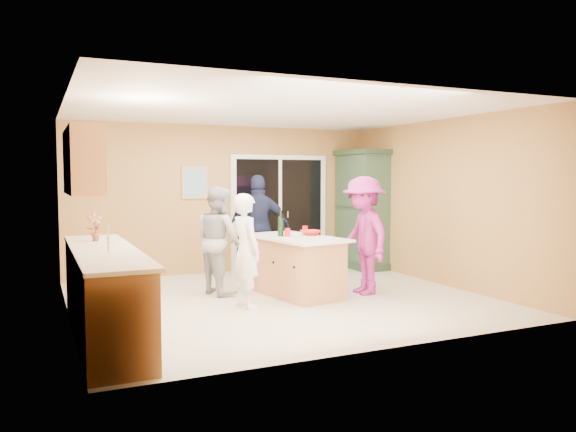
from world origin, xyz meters
name	(u,v)px	position (x,y,z in m)	size (l,w,h in m)	color
floor	(281,299)	(0.00, 0.00, 0.00)	(5.50, 5.50, 0.00)	beige
ceiling	(281,111)	(0.00, 0.00, 2.60)	(5.50, 5.00, 0.10)	white
wall_back	(225,199)	(0.00, 2.50, 1.30)	(5.50, 0.10, 2.60)	tan
wall_front	(384,218)	(0.00, -2.50, 1.30)	(5.50, 0.10, 2.60)	tan
wall_left	(67,211)	(-2.75, 0.00, 1.30)	(0.10, 5.00, 2.60)	tan
wall_right	(441,202)	(2.75, 0.00, 1.30)	(0.10, 5.00, 2.60)	tan
left_cabinet_run	(106,296)	(-2.45, -1.05, 0.46)	(0.65, 3.05, 1.24)	#BF794A
upper_cabinets	(83,162)	(-2.58, -0.20, 1.88)	(0.35, 1.60, 0.75)	#BF794A
sliding_door	(280,212)	(1.05, 2.46, 1.05)	(1.90, 0.07, 2.10)	silver
framed_picture	(195,183)	(-0.55, 2.48, 1.60)	(0.46, 0.04, 0.56)	tan
kitchen_island	(296,268)	(0.29, 0.16, 0.40)	(1.13, 1.74, 0.85)	#BF794A
green_hutch	(362,211)	(2.49, 1.90, 1.07)	(0.63, 1.19, 2.19)	#233A25
woman_white	(246,251)	(-0.61, -0.25, 0.74)	(0.54, 0.36, 1.49)	white
woman_grey	(219,240)	(-0.67, 0.74, 0.78)	(0.76, 0.59, 1.56)	#A1A0A3
woman_navy	(259,227)	(0.31, 1.64, 0.87)	(1.02, 0.42, 1.73)	#1B1E3C
woman_magenta	(364,235)	(1.24, -0.16, 0.85)	(1.10, 0.63, 1.71)	#99216A
serving_bowl	(311,233)	(0.58, 0.24, 0.88)	(0.29, 0.29, 0.07)	red
tulip_vase	(95,227)	(-2.45, -0.11, 1.11)	(0.18, 0.12, 0.34)	red
tumbler_near	(287,232)	(0.19, 0.20, 0.91)	(0.08, 0.08, 0.12)	red
tumbler_far	(305,230)	(0.60, 0.47, 0.91)	(0.08, 0.08, 0.12)	red
wine_bottle	(281,226)	(0.12, 0.29, 0.99)	(0.08, 0.08, 0.36)	black
white_plate	(300,233)	(0.54, 0.52, 0.86)	(0.21, 0.21, 0.01)	white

